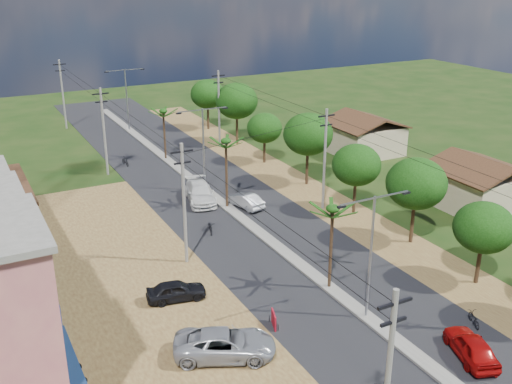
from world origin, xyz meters
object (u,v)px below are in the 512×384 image
car_red_near (471,347)px  car_parked_silver (225,345)px  car_parked_dark (176,291)px  moto_rider_east (474,319)px  car_white_far (200,193)px  car_silver_mid (245,201)px  roadside_sign (274,320)px

car_red_near → car_parked_silver: car_parked_silver is taller
car_parked_silver → car_parked_dark: 6.88m
car_red_near → moto_rider_east: car_red_near is taller
moto_rider_east → car_red_near: bearing=64.8°
car_white_far → car_silver_mid: bearing=-33.8°
car_silver_mid → moto_rider_east: 23.30m
car_parked_dark → moto_rider_east: (14.73, -11.04, -0.25)m
moto_rider_east → car_white_far: bearing=-51.4°
car_parked_dark → moto_rider_east: bearing=-116.0°
car_red_near → car_white_far: car_white_far is taller
car_parked_silver → roadside_sign: car_parked_silver is taller
moto_rider_east → car_parked_silver: bearing=8.2°
car_red_near → car_silver_mid: car_red_near is taller
car_red_near → car_parked_dark: car_red_near is taller
car_white_far → car_parked_dark: bearing=-104.8°
moto_rider_east → roadside_sign: (-10.70, 5.42, 0.09)m
roadside_sign → car_parked_dark: bearing=144.2°
car_parked_silver → moto_rider_east: bearing=-80.6°
car_white_far → moto_rider_east: size_ratio=3.71×
car_silver_mid → car_parked_dark: 16.28m
car_parked_silver → roadside_sign: bearing=-46.2°
car_parked_dark → car_white_far: bearing=-17.1°
car_parked_dark → roadside_sign: (4.03, -5.61, -0.16)m
car_white_far → car_parked_silver: size_ratio=1.02×
car_silver_mid → car_parked_silver: 21.71m
car_red_near → roadside_sign: (-8.09, 7.65, -0.22)m
car_silver_mid → car_parked_silver: (-10.79, -18.84, 0.14)m
car_red_near → car_silver_mid: bearing=-68.1°
car_parked_silver → car_parked_dark: size_ratio=1.47×
car_parked_dark → roadside_sign: size_ratio=3.29×
car_silver_mid → roadside_sign: (-7.00, -17.58, -0.15)m
car_silver_mid → car_red_near: bearing=80.9°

